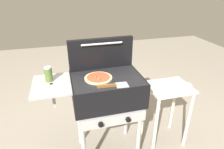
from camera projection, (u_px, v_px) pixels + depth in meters
grill at (105, 91)px, 1.79m from camera, size 0.96×0.53×0.90m
grill_lid_open at (101, 53)px, 1.85m from camera, size 0.63×0.09×0.30m
pizza_pepperoni at (98, 78)px, 1.70m from camera, size 0.25×0.25×0.04m
sauce_jar at (49, 74)px, 1.64m from camera, size 0.06×0.06×0.13m
spatula at (113, 85)px, 1.58m from camera, size 0.26×0.10×0.02m
prep_table at (167, 102)px, 2.06m from camera, size 0.44×0.36×0.71m
topping_bowl_near at (186, 87)px, 1.93m from camera, size 0.11×0.11×0.04m
topping_bowl_far at (171, 85)px, 1.96m from camera, size 0.10×0.10×0.04m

